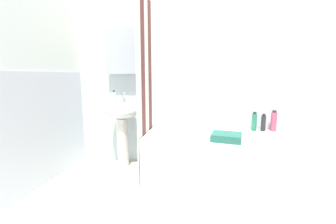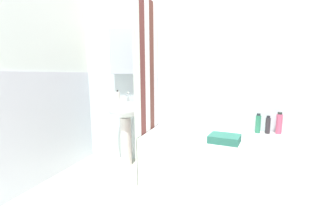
% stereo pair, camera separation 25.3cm
% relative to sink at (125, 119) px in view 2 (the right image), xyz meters
% --- Properties ---
extents(wall_back_tiled, '(3.60, 0.18, 2.40)m').
position_rel_sink_xyz_m(wall_back_tiled, '(0.83, 0.23, 0.53)').
color(wall_back_tiled, white).
rests_on(wall_back_tiled, ground_plane).
extents(wall_left_tiled, '(0.07, 1.81, 2.40)m').
position_rel_sink_xyz_m(wall_left_tiled, '(-0.69, -0.69, 0.51)').
color(wall_left_tiled, white).
rests_on(wall_left_tiled, ground_plane).
extents(sink, '(0.44, 0.34, 0.83)m').
position_rel_sink_xyz_m(sink, '(0.00, 0.00, 0.00)').
color(sink, white).
rests_on(sink, ground_plane).
extents(faucet, '(0.03, 0.12, 0.12)m').
position_rel_sink_xyz_m(faucet, '(0.00, 0.08, 0.28)').
color(faucet, silver).
rests_on(faucet, sink).
extents(soap_dispenser, '(0.06, 0.06, 0.15)m').
position_rel_sink_xyz_m(soap_dispenser, '(-0.09, -0.02, 0.29)').
color(soap_dispenser, white).
rests_on(soap_dispenser, sink).
extents(bathtub, '(1.53, 0.71, 0.52)m').
position_rel_sink_xyz_m(bathtub, '(1.15, -0.16, -0.35)').
color(bathtub, white).
rests_on(bathtub, ground_plane).
extents(shower_curtain, '(0.01, 0.71, 2.00)m').
position_rel_sink_xyz_m(shower_curtain, '(0.37, -0.16, 0.39)').
color(shower_curtain, white).
rests_on(shower_curtain, ground_plane).
extents(lotion_bottle, '(0.07, 0.07, 0.24)m').
position_rel_sink_xyz_m(lotion_bottle, '(1.81, 0.12, 0.03)').
color(lotion_bottle, '#C54D6E').
rests_on(lotion_bottle, bathtub).
extents(conditioner_bottle, '(0.05, 0.05, 0.20)m').
position_rel_sink_xyz_m(conditioner_bottle, '(1.70, 0.10, 0.01)').
color(conditioner_bottle, '#2C272C').
rests_on(conditioner_bottle, bathtub).
extents(shampoo_bottle, '(0.06, 0.06, 0.22)m').
position_rel_sink_xyz_m(shampoo_bottle, '(1.59, 0.09, 0.02)').
color(shampoo_bottle, '#2A7856').
rests_on(shampoo_bottle, bathtub).
extents(towel_folded, '(0.32, 0.29, 0.07)m').
position_rel_sink_xyz_m(towel_folded, '(1.25, -0.37, -0.05)').
color(towel_folded, '#2A695A').
rests_on(towel_folded, bathtub).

